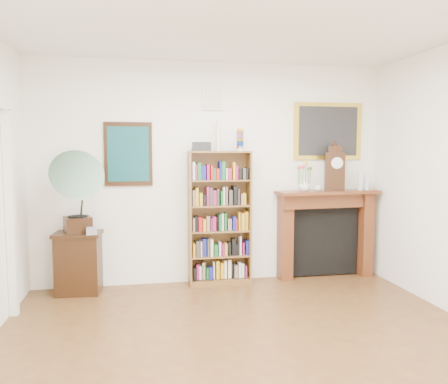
# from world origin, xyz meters

# --- Properties ---
(room) EXTENTS (4.51, 5.01, 2.81)m
(room) POSITION_xyz_m (0.00, 0.00, 1.40)
(room) COLOR #57301A
(room) RESTS_ON ground
(teal_poster) EXTENTS (0.58, 0.04, 0.78)m
(teal_poster) POSITION_xyz_m (-1.05, 2.48, 1.65)
(teal_poster) COLOR black
(teal_poster) RESTS_ON back_wall
(small_picture) EXTENTS (0.26, 0.04, 0.30)m
(small_picture) POSITION_xyz_m (0.00, 2.48, 2.35)
(small_picture) COLOR white
(small_picture) RESTS_ON back_wall
(gilt_painting) EXTENTS (0.95, 0.04, 0.75)m
(gilt_painting) POSITION_xyz_m (1.55, 2.48, 1.95)
(gilt_painting) COLOR gold
(gilt_painting) RESTS_ON back_wall
(bookshelf) EXTENTS (0.78, 0.28, 1.94)m
(bookshelf) POSITION_xyz_m (0.06, 2.34, 0.94)
(bookshelf) COLOR brown
(bookshelf) RESTS_ON floor
(side_cabinet) EXTENTS (0.57, 0.43, 0.73)m
(side_cabinet) POSITION_xyz_m (-1.65, 2.28, 0.37)
(side_cabinet) COLOR black
(side_cabinet) RESTS_ON floor
(fireplace) EXTENTS (1.40, 0.42, 1.17)m
(fireplace) POSITION_xyz_m (1.51, 2.40, 0.69)
(fireplace) COLOR #532413
(fireplace) RESTS_ON floor
(gramophone) EXTENTS (0.77, 0.87, 0.97)m
(gramophone) POSITION_xyz_m (-1.64, 2.15, 1.28)
(gramophone) COLOR black
(gramophone) RESTS_ON side_cabinet
(cd_stack) EXTENTS (0.13, 0.13, 0.08)m
(cd_stack) POSITION_xyz_m (-1.47, 2.13, 0.77)
(cd_stack) COLOR #ABAAB6
(cd_stack) RESTS_ON side_cabinet
(mantel_clock) EXTENTS (0.28, 0.21, 0.58)m
(mantel_clock) POSITION_xyz_m (1.59, 2.34, 1.45)
(mantel_clock) COLOR black
(mantel_clock) RESTS_ON fireplace
(flower_vase) EXTENTS (0.16, 0.16, 0.15)m
(flower_vase) POSITION_xyz_m (1.18, 2.33, 1.24)
(flower_vase) COLOR white
(flower_vase) RESTS_ON fireplace
(teacup) EXTENTS (0.11, 0.11, 0.07)m
(teacup) POSITION_xyz_m (1.35, 2.30, 1.21)
(teacup) COLOR silver
(teacup) RESTS_ON fireplace
(bottle_left) EXTENTS (0.07, 0.07, 0.24)m
(bottle_left) POSITION_xyz_m (1.95, 2.32, 1.29)
(bottle_left) COLOR silver
(bottle_left) RESTS_ON fireplace
(bottle_right) EXTENTS (0.06, 0.06, 0.20)m
(bottle_right) POSITION_xyz_m (2.05, 2.33, 1.27)
(bottle_right) COLOR silver
(bottle_right) RESTS_ON fireplace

